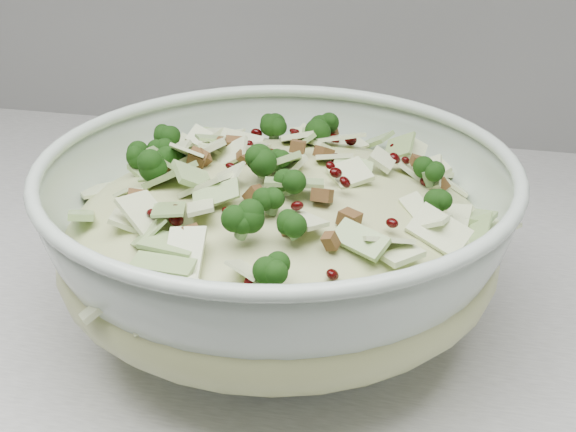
{
  "coord_description": "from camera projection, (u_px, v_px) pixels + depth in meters",
  "views": [
    {
      "loc": [
        -0.29,
        1.14,
        1.23
      ],
      "look_at": [
        -0.39,
        1.59,
        0.99
      ],
      "focal_mm": 50.0,
      "sensor_mm": 36.0,
      "label": 1
    }
  ],
  "objects": [
    {
      "name": "mixing_bowl",
      "position": [
        278.0,
        242.0,
        0.54
      ],
      "size": [
        0.4,
        0.4,
        0.13
      ],
      "rotation": [
        0.0,
        0.0,
        -0.36
      ],
      "color": "silver",
      "rests_on": "counter"
    },
    {
      "name": "salad",
      "position": [
        278.0,
        215.0,
        0.53
      ],
      "size": [
        0.32,
        0.32,
        0.13
      ],
      "rotation": [
        0.0,
        0.0,
        -0.11
      ],
      "color": "#B0B67C",
      "rests_on": "mixing_bowl"
    }
  ]
}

